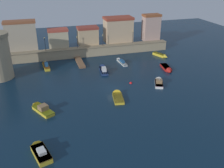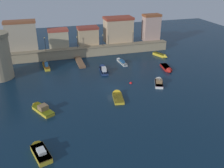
{
  "view_description": "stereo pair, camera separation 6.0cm",
  "coord_description": "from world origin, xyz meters",
  "px_view_note": "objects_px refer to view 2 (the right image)",
  "views": [
    {
      "loc": [
        -14.72,
        -48.29,
        24.58
      ],
      "look_at": [
        0.0,
        0.89,
        0.53
      ],
      "focal_mm": 40.68,
      "sensor_mm": 36.0,
      "label": 1
    },
    {
      "loc": [
        -14.66,
        -48.31,
        24.58
      ],
      "look_at": [
        0.0,
        0.89,
        0.53
      ],
      "focal_mm": 40.68,
      "sensor_mm": 36.0,
      "label": 2
    }
  ],
  "objects_px": {
    "quay_lamp_1": "(77,40)",
    "moored_boat_3": "(159,82)",
    "quay_lamp_2": "(103,38)",
    "moored_boat_8": "(39,150)",
    "moored_boat_2": "(103,69)",
    "moored_boat_6": "(117,96)",
    "moored_boat_1": "(46,65)",
    "moored_boat_4": "(161,55)",
    "moored_boat_0": "(40,108)",
    "moored_boat_7": "(167,69)",
    "mooring_buoy_0": "(131,83)",
    "quay_lamp_3": "(133,35)",
    "quay_lamp_0": "(45,42)",
    "moored_boat_5": "(121,61)"
  },
  "relations": [
    {
      "from": "quay_lamp_2",
      "to": "moored_boat_2",
      "type": "height_order",
      "value": "quay_lamp_2"
    },
    {
      "from": "quay_lamp_1",
      "to": "moored_boat_5",
      "type": "distance_m",
      "value": 14.14
    },
    {
      "from": "quay_lamp_3",
      "to": "moored_boat_8",
      "type": "distance_m",
      "value": 50.54
    },
    {
      "from": "moored_boat_5",
      "to": "moored_boat_0",
      "type": "bearing_deg",
      "value": 128.76
    },
    {
      "from": "moored_boat_8",
      "to": "mooring_buoy_0",
      "type": "distance_m",
      "value": 28.13
    },
    {
      "from": "moored_boat_2",
      "to": "moored_boat_6",
      "type": "height_order",
      "value": "moored_boat_2"
    },
    {
      "from": "quay_lamp_3",
      "to": "moored_boat_4",
      "type": "xyz_separation_m",
      "value": [
        6.58,
        -6.72,
        -4.92
      ]
    },
    {
      "from": "quay_lamp_1",
      "to": "moored_boat_3",
      "type": "relative_size",
      "value": 0.6
    },
    {
      "from": "quay_lamp_1",
      "to": "mooring_buoy_0",
      "type": "height_order",
      "value": "quay_lamp_1"
    },
    {
      "from": "quay_lamp_3",
      "to": "mooring_buoy_0",
      "type": "xyz_separation_m",
      "value": [
        -8.69,
        -21.9,
        -5.32
      ]
    },
    {
      "from": "moored_boat_6",
      "to": "moored_boat_3",
      "type": "bearing_deg",
      "value": -62.48
    },
    {
      "from": "moored_boat_2",
      "to": "moored_boat_1",
      "type": "bearing_deg",
      "value": 71.32
    },
    {
      "from": "moored_boat_6",
      "to": "moored_boat_7",
      "type": "height_order",
      "value": "moored_boat_6"
    },
    {
      "from": "quay_lamp_1",
      "to": "moored_boat_8",
      "type": "relative_size",
      "value": 0.58
    },
    {
      "from": "quay_lamp_0",
      "to": "moored_boat_7",
      "type": "relative_size",
      "value": 0.62
    },
    {
      "from": "moored_boat_0",
      "to": "moored_boat_2",
      "type": "relative_size",
      "value": 0.97
    },
    {
      "from": "moored_boat_6",
      "to": "quay_lamp_1",
      "type": "bearing_deg",
      "value": 17.1
    },
    {
      "from": "quay_lamp_2",
      "to": "moored_boat_6",
      "type": "height_order",
      "value": "quay_lamp_2"
    },
    {
      "from": "moored_boat_2",
      "to": "mooring_buoy_0",
      "type": "bearing_deg",
      "value": -149.76
    },
    {
      "from": "moored_boat_4",
      "to": "moored_boat_5",
      "type": "xyz_separation_m",
      "value": [
        -13.07,
        -1.26,
        -0.07
      ]
    },
    {
      "from": "quay_lamp_0",
      "to": "moored_boat_5",
      "type": "height_order",
      "value": "quay_lamp_0"
    },
    {
      "from": "moored_boat_6",
      "to": "mooring_buoy_0",
      "type": "bearing_deg",
      "value": -32.59
    },
    {
      "from": "quay_lamp_1",
      "to": "moored_boat_5",
      "type": "xyz_separation_m",
      "value": [
        10.68,
        -7.98,
        -4.7
      ]
    },
    {
      "from": "moored_boat_5",
      "to": "moored_boat_4",
      "type": "bearing_deg",
      "value": -87.64
    },
    {
      "from": "moored_boat_3",
      "to": "moored_boat_7",
      "type": "relative_size",
      "value": 0.92
    },
    {
      "from": "quay_lamp_1",
      "to": "moored_boat_8",
      "type": "bearing_deg",
      "value": -107.14
    },
    {
      "from": "quay_lamp_3",
      "to": "moored_boat_3",
      "type": "bearing_deg",
      "value": -96.28
    },
    {
      "from": "quay_lamp_0",
      "to": "moored_boat_6",
      "type": "height_order",
      "value": "quay_lamp_0"
    },
    {
      "from": "quay_lamp_2",
      "to": "moored_boat_8",
      "type": "bearing_deg",
      "value": -116.41
    },
    {
      "from": "quay_lamp_0",
      "to": "moored_boat_8",
      "type": "xyz_separation_m",
      "value": [
        -3.51,
        -40.61,
        -4.79
      ]
    },
    {
      "from": "moored_boat_8",
      "to": "moored_boat_4",
      "type": "bearing_deg",
      "value": -62.68
    },
    {
      "from": "moored_boat_7",
      "to": "moored_boat_2",
      "type": "bearing_deg",
      "value": -97.42
    },
    {
      "from": "quay_lamp_0",
      "to": "moored_boat_1",
      "type": "xyz_separation_m",
      "value": [
        -0.61,
        -5.8,
        -4.75
      ]
    },
    {
      "from": "quay_lamp_1",
      "to": "moored_boat_7",
      "type": "xyz_separation_m",
      "value": [
        20.39,
        -16.95,
        -4.68
      ]
    },
    {
      "from": "moored_boat_0",
      "to": "moored_boat_4",
      "type": "distance_m",
      "value": 41.69
    },
    {
      "from": "moored_boat_7",
      "to": "mooring_buoy_0",
      "type": "xyz_separation_m",
      "value": [
        -11.91,
        -4.96,
        -0.34
      ]
    },
    {
      "from": "quay_lamp_1",
      "to": "moored_boat_2",
      "type": "relative_size",
      "value": 0.5
    },
    {
      "from": "moored_boat_1",
      "to": "quay_lamp_1",
      "type": "bearing_deg",
      "value": -64.02
    },
    {
      "from": "quay_lamp_1",
      "to": "moored_boat_0",
      "type": "height_order",
      "value": "quay_lamp_1"
    },
    {
      "from": "moored_boat_2",
      "to": "quay_lamp_3",
      "type": "bearing_deg",
      "value": -38.9
    },
    {
      "from": "moored_boat_6",
      "to": "moored_boat_4",
      "type": "bearing_deg",
      "value": -34.63
    },
    {
      "from": "moored_boat_5",
      "to": "moored_boat_7",
      "type": "bearing_deg",
      "value": -135.88
    },
    {
      "from": "quay_lamp_1",
      "to": "moored_boat_3",
      "type": "bearing_deg",
      "value": -58.61
    },
    {
      "from": "moored_boat_7",
      "to": "moored_boat_0",
      "type": "bearing_deg",
      "value": -62.5
    },
    {
      "from": "moored_boat_5",
      "to": "quay_lamp_2",
      "type": "bearing_deg",
      "value": 17.7
    },
    {
      "from": "quay_lamp_3",
      "to": "moored_boat_8",
      "type": "height_order",
      "value": "quay_lamp_3"
    },
    {
      "from": "quay_lamp_3",
      "to": "moored_boat_6",
      "type": "xyz_separation_m",
      "value": [
        -13.69,
        -27.37,
        -5.02
      ]
    },
    {
      "from": "moored_boat_0",
      "to": "moored_boat_8",
      "type": "bearing_deg",
      "value": 149.24
    },
    {
      "from": "quay_lamp_2",
      "to": "moored_boat_4",
      "type": "xyz_separation_m",
      "value": [
        16.11,
        -6.72,
        -4.62
      ]
    },
    {
      "from": "moored_boat_3",
      "to": "moored_boat_7",
      "type": "height_order",
      "value": "moored_boat_3"
    }
  ]
}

